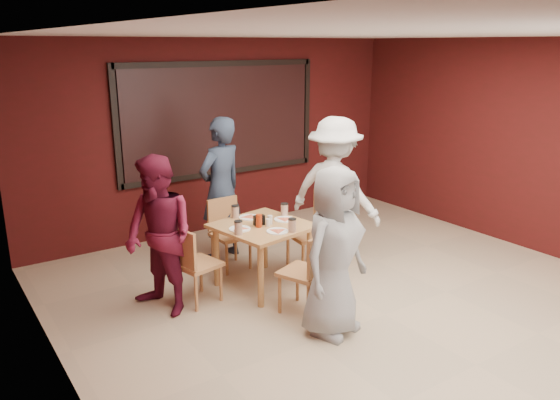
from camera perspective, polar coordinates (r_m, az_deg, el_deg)
floor at (r=5.90m, az=10.89°, el=-11.68°), size 7.00×7.00×0.00m
window_blinds at (r=8.08m, az=-6.13°, el=8.38°), size 3.00×0.02×1.50m
dining_table at (r=6.19m, az=-1.82°, el=-3.36°), size 1.10×1.10×0.90m
chair_front at (r=5.63m, az=3.07°, el=-7.15°), size 0.55×0.55×0.88m
chair_back at (r=6.83m, az=-5.49°, el=-3.03°), size 0.44×0.44×0.87m
chair_left at (r=5.90m, az=-9.18°, el=-6.29°), size 0.50×0.50×0.87m
chair_right at (r=6.65m, az=3.69°, el=-2.98°), size 0.52×0.52×0.97m
diner_front at (r=5.18m, az=5.65°, el=-5.42°), size 0.92×0.73×1.65m
diner_back at (r=7.01m, az=-6.19°, el=1.15°), size 0.77×0.61×1.85m
diner_left at (r=5.68m, az=-12.51°, el=-3.73°), size 0.83×0.95×1.66m
diner_right at (r=6.82m, az=5.72°, el=0.83°), size 1.09×1.38×1.87m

